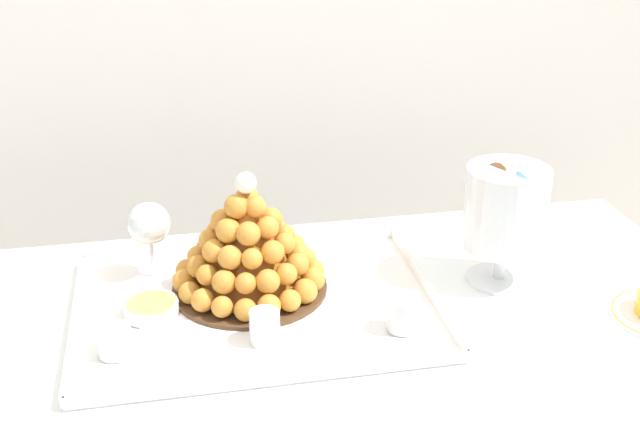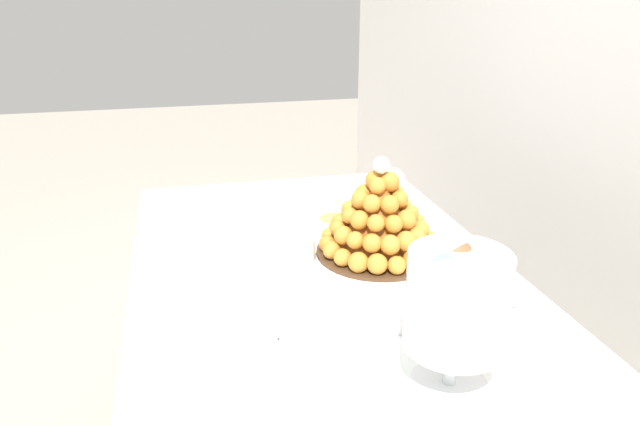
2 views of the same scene
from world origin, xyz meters
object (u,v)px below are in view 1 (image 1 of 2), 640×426
Objects in this scene: dessert_cup_centre at (402,316)px; creme_brulee_ramekin at (151,308)px; serving_tray at (257,308)px; dessert_cup_mid_left at (265,328)px; croquembouche at (248,248)px; dessert_cup_left at (115,342)px; macaron_goblet at (505,209)px; wine_glass at (149,226)px.

creme_brulee_ramekin is at bearing 162.56° from dessert_cup_centre.
serving_tray is at bearing 152.93° from dessert_cup_centre.
serving_tray is at bearing -3.73° from creme_brulee_ramekin.
dessert_cup_mid_left is 0.59× the size of creme_brulee_ramekin.
croquembouche is at bearing 16.15° from creme_brulee_ramekin.
dessert_cup_centre is at bearing -27.07° from serving_tray.
serving_tray is at bearing 22.51° from dessert_cup_left.
dessert_cup_centre is 0.23× the size of macaron_goblet.
macaron_goblet is (0.68, 0.12, 0.11)m from dessert_cup_left.
macaron_goblet is 1.54× the size of wine_glass.
dessert_cup_left is 0.23× the size of macaron_goblet.
dessert_cup_centre reaches higher than dessert_cup_left.
dessert_cup_centre is (0.46, -0.02, 0.00)m from dessert_cup_left.
creme_brulee_ramekin is (-0.18, 0.01, 0.01)m from serving_tray.
macaron_goblet is at bearing -5.18° from croquembouche.
serving_tray is 0.47m from macaron_goblet.
dessert_cup_left is 0.12m from creme_brulee_ramekin.
macaron_goblet reaches higher than serving_tray.
wine_glass is at bearing 139.35° from serving_tray.
dessert_cup_left reaches higher than serving_tray.
dessert_cup_left is 0.46m from dessert_cup_centre.
creme_brulee_ramekin is at bearing -92.04° from wine_glass.
dessert_cup_centre is at bearing -1.49° from dessert_cup_mid_left.
macaron_goblet reaches higher than dessert_cup_centre.
macaron_goblet is 0.64m from wine_glass.
dessert_cup_mid_left is at bearing -2.97° from dessert_cup_left.
dessert_cup_mid_left is 0.32m from wine_glass.
dessert_cup_mid_left is 0.36× the size of wine_glass.
wine_glass reaches higher than dessert_cup_left.
dessert_cup_centre is 0.59× the size of creme_brulee_ramekin.
croquembouche is 2.98× the size of creme_brulee_ramekin.
dessert_cup_mid_left is 0.48m from macaron_goblet.
creme_brulee_ramekin is 0.40× the size of macaron_goblet.
dessert_cup_left is (-0.23, -0.10, 0.02)m from serving_tray.
wine_glass is (0.06, 0.25, 0.08)m from dessert_cup_left.
croquembouche reaches higher than dessert_cup_mid_left.
dessert_cup_left is at bearing -103.90° from wine_glass.
dessert_cup_mid_left is 0.22m from creme_brulee_ramekin.
macaron_goblet is (0.22, 0.14, 0.11)m from dessert_cup_centre.
serving_tray is 2.64× the size of macaron_goblet.
croquembouche is (-0.00, 0.06, 0.09)m from serving_tray.
dessert_cup_mid_left is at bearing -163.92° from macaron_goblet.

